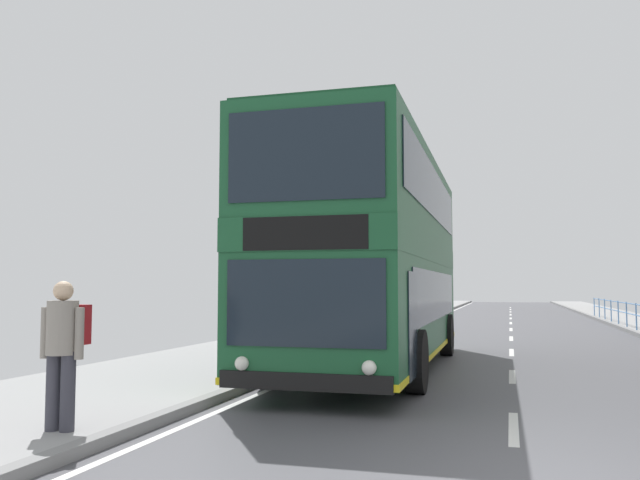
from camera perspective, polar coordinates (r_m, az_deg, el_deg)
ground at (r=6.16m, az=9.60°, el=-20.07°), size 15.80×140.00×0.20m
double_decker_bus_main at (r=13.88m, az=4.77°, el=-1.52°), size 2.86×10.37×4.51m
pedestrian_with_backpack at (r=7.93m, az=-21.53°, el=-8.38°), size 0.54×0.53×1.66m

